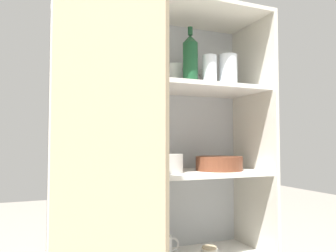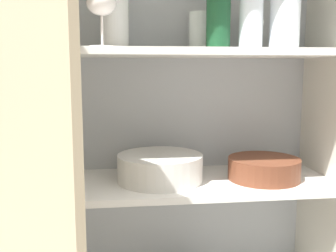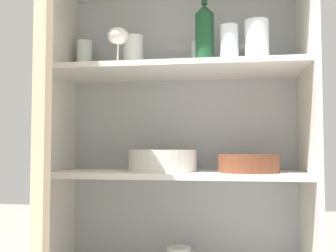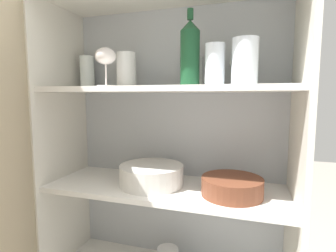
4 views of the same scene
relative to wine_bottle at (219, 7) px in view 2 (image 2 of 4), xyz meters
The scene contains 16 objects.
cupboard_back_panel 0.55m from the wine_bottle, 116.82° to the left, with size 0.96×0.02×1.45m, color #B2B7BC.
cupboard_side_left 0.77m from the wine_bottle, behind, with size 0.02×0.36×1.45m, color silver.
cupboard_side_right 0.62m from the wine_bottle, ahead, with size 0.02×0.36×1.45m, color silver.
shelf_board_middle 0.53m from the wine_bottle, 160.01° to the left, with size 0.93×0.32×0.02m, color white.
shelf_board_upper 0.17m from the wine_bottle, 160.01° to the left, with size 0.93×0.32×0.02m, color white.
cupboard_door 0.77m from the wine_bottle, 143.07° to the right, with size 0.26×0.42×1.45m.
tumbler_glass_0 0.19m from the wine_bottle, ahead, with size 0.08×0.08×0.15m.
tumbler_glass_1 0.14m from the wine_bottle, 98.54° to the left, with size 0.08×0.08×0.12m.
tumbler_glass_2 0.53m from the wine_bottle, 165.49° to the left, with size 0.06×0.06×0.15m.
tumbler_glass_3 0.30m from the wine_bottle, 163.80° to the left, with size 0.08×0.08×0.14m.
tumbler_glass_4 0.10m from the wine_bottle, 10.90° to the right, with size 0.07×0.07×0.14m.
wine_glass_0 0.32m from the wine_bottle, behind, with size 0.08×0.08×0.15m.
wine_glass_1 0.22m from the wine_bottle, 43.16° to the left, with size 0.07×0.07×0.12m.
wine_bottle is the anchor object (origin of this frame).
plate_stack_white 0.49m from the wine_bottle, 167.12° to the left, with size 0.26×0.26×0.08m.
mixing_bowl_large 0.49m from the wine_bottle, ahead, with size 0.22×0.22×0.07m.
Camera 2 is at (-0.18, -0.98, 1.06)m, focal length 42.00 mm.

